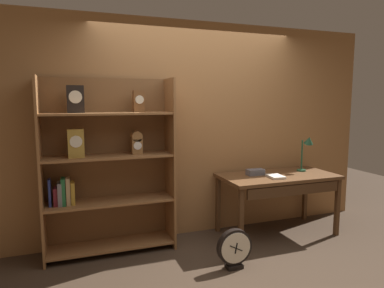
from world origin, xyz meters
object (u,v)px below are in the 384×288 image
(bookshelf, at_px, (105,167))
(workbench, at_px, (279,181))
(desk_lamp, at_px, (307,147))
(round_clock_large, at_px, (234,248))
(open_repair_manual, at_px, (276,176))
(toolbox_small, at_px, (255,172))

(bookshelf, distance_m, workbench, 2.08)
(desk_lamp, bearing_deg, round_clock_large, -153.18)
(open_repair_manual, bearing_deg, toolbox_small, 132.83)
(toolbox_small, bearing_deg, bookshelf, 175.91)
(workbench, xyz_separation_m, toolbox_small, (-0.27, 0.10, 0.11))
(desk_lamp, distance_m, toolbox_small, 0.78)
(round_clock_large, bearing_deg, open_repair_manual, 32.87)
(desk_lamp, xyz_separation_m, toolbox_small, (-0.73, 0.03, -0.29))
(workbench, distance_m, open_repair_manual, 0.18)
(workbench, bearing_deg, bookshelf, 173.55)
(bookshelf, distance_m, desk_lamp, 2.51)
(toolbox_small, bearing_deg, workbench, -21.08)
(workbench, xyz_separation_m, round_clock_large, (-0.91, -0.61, -0.47))
(round_clock_large, bearing_deg, workbench, 34.06)
(toolbox_small, height_order, round_clock_large, toolbox_small)
(open_repair_manual, bearing_deg, desk_lamp, 22.36)
(workbench, height_order, toolbox_small, toolbox_small)
(desk_lamp, xyz_separation_m, open_repair_manual, (-0.57, -0.18, -0.31))
(bookshelf, xyz_separation_m, toolbox_small, (1.78, -0.13, -0.16))
(open_repair_manual, relative_size, round_clock_large, 0.55)
(desk_lamp, height_order, round_clock_large, desk_lamp)
(round_clock_large, bearing_deg, toolbox_small, 48.41)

